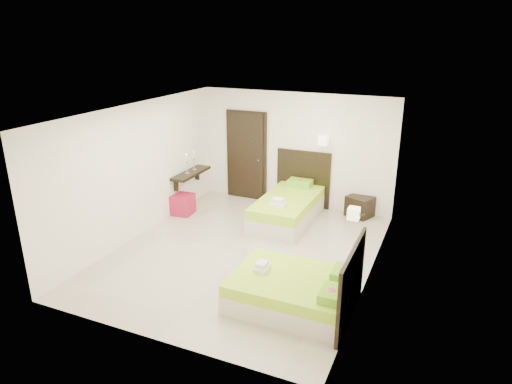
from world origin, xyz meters
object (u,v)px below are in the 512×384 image
at_px(nightstand, 360,206).
at_px(ottoman, 183,204).
at_px(bed_double, 297,290).
at_px(bed_single, 289,206).

bearing_deg(nightstand, ottoman, -135.47).
xyz_separation_m(bed_double, nightstand, (0.13, 3.86, -0.04)).
bearing_deg(bed_double, nightstand, 88.07).
distance_m(bed_single, ottoman, 2.37).
bearing_deg(bed_single, bed_double, -68.04).
bearing_deg(ottoman, bed_single, 15.10).
distance_m(nightstand, ottoman, 3.91).
xyz_separation_m(bed_single, ottoman, (-2.28, -0.62, -0.09)).
height_order(bed_single, bed_double, bed_single).
xyz_separation_m(bed_single, bed_double, (1.22, -3.02, -0.05)).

